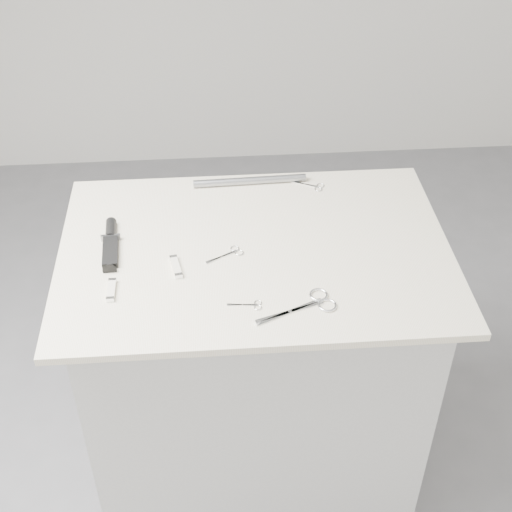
{
  "coord_description": "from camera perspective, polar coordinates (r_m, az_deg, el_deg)",
  "views": [
    {
      "loc": [
        -0.11,
        -1.43,
        2.04
      ],
      "look_at": [
        0.0,
        -0.03,
        0.92
      ],
      "focal_mm": 50.0,
      "sensor_mm": 36.0,
      "label": 1
    }
  ],
  "objects": [
    {
      "name": "pocket_knife_a",
      "position": [
        1.76,
        -6.42,
        -0.87
      ],
      "size": [
        0.03,
        0.08,
        0.01
      ],
      "rotation": [
        0.0,
        0.0,
        1.76
      ],
      "color": "beige",
      "rests_on": "display_board"
    },
    {
      "name": "embroidery_scissors_b",
      "position": [
        2.06,
        4.53,
        5.62
      ],
      "size": [
        0.1,
        0.07,
        0.0
      ],
      "rotation": [
        0.0,
        0.0,
        -0.46
      ],
      "color": "silver",
      "rests_on": "display_board"
    },
    {
      "name": "embroidery_scissors_a",
      "position": [
        1.8,
        -2.12,
        0.2
      ],
      "size": [
        0.1,
        0.07,
        0.0
      ],
      "rotation": [
        0.0,
        0.0,
        0.5
      ],
      "color": "silver",
      "rests_on": "display_board"
    },
    {
      "name": "ground",
      "position": [
        2.5,
        -0.07,
        -16.29
      ],
      "size": [
        4.0,
        4.0,
        0.01
      ],
      "primitive_type": "cube",
      "color": "slate",
      "rests_on": "ground"
    },
    {
      "name": "display_board",
      "position": [
        1.83,
        -0.09,
        0.39
      ],
      "size": [
        1.0,
        0.7,
        0.02
      ],
      "primitive_type": "cube",
      "color": "beige",
      "rests_on": "plinth"
    },
    {
      "name": "pocket_knife_b",
      "position": [
        1.72,
        -11.49,
        -2.7
      ],
      "size": [
        0.02,
        0.08,
        0.01
      ],
      "rotation": [
        0.0,
        0.0,
        1.57
      ],
      "color": "beige",
      "rests_on": "display_board"
    },
    {
      "name": "sheathed_knife",
      "position": [
        1.87,
        -11.55,
        1.13
      ],
      "size": [
        0.05,
        0.19,
        0.02
      ],
      "rotation": [
        0.0,
        0.0,
        1.63
      ],
      "color": "black",
      "rests_on": "display_board"
    },
    {
      "name": "tiny_scissors",
      "position": [
        1.65,
        -0.51,
        -3.95
      ],
      "size": [
        0.08,
        0.04,
        0.0
      ],
      "rotation": [
        0.0,
        0.0,
        -0.09
      ],
      "color": "silver",
      "rests_on": "display_board"
    },
    {
      "name": "large_shears",
      "position": [
        1.66,
        4.44,
        -3.86
      ],
      "size": [
        0.2,
        0.12,
        0.01
      ],
      "rotation": [
        0.0,
        0.0,
        0.38
      ],
      "color": "silver",
      "rests_on": "display_board"
    },
    {
      "name": "plinth",
      "position": [
        2.14,
        -0.07,
        -9.3
      ],
      "size": [
        0.9,
        0.6,
        0.9
      ],
      "primitive_type": "cube",
      "color": "#B1B1AF",
      "rests_on": "ground"
    },
    {
      "name": "metal_rail",
      "position": [
        2.06,
        -0.5,
        6.05
      ],
      "size": [
        0.33,
        0.03,
        0.02
      ],
      "primitive_type": "cylinder",
      "rotation": [
        0.0,
        1.57,
        0.04
      ],
      "color": "gray",
      "rests_on": "display_board"
    }
  ]
}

